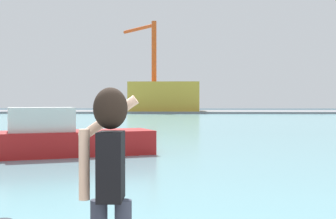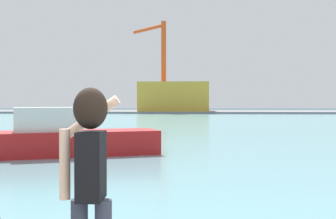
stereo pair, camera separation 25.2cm
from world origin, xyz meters
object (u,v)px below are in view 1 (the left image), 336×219
(warehouse_left, at_px, (165,97))
(person_photographer, at_px, (110,170))
(port_crane, at_px, (150,57))
(boat_moored, at_px, (59,138))

(warehouse_left, bearing_deg, person_photographer, -87.31)
(person_photographer, distance_m, warehouse_left, 89.39)
(port_crane, bearing_deg, person_photographer, -85.38)
(warehouse_left, bearing_deg, port_crane, -158.78)
(port_crane, bearing_deg, warehouse_left, 21.22)
(boat_moored, relative_size, port_crane, 0.42)
(boat_moored, relative_size, warehouse_left, 0.55)
(person_photographer, height_order, boat_moored, person_photographer)
(boat_moored, bearing_deg, person_photographer, -94.81)
(boat_moored, height_order, port_crane, port_crane)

